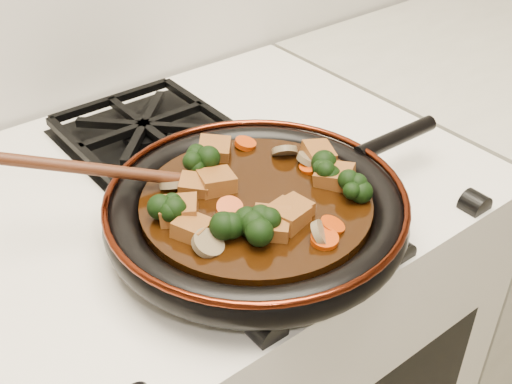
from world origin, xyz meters
TOP-DOWN VIEW (x-y plane):
  - stove at (0.00, 1.69)m, footprint 0.76×0.60m
  - burner_grate_front at (0.00, 1.55)m, footprint 0.23×0.23m
  - burner_grate_back at (0.00, 1.83)m, footprint 0.23×0.23m
  - skillet at (-0.01, 1.54)m, footprint 0.49×0.36m
  - braising_sauce at (-0.01, 1.54)m, footprint 0.28×0.28m
  - tofu_cube_0 at (-0.04, 1.59)m, footprint 0.05×0.05m
  - tofu_cube_1 at (-0.06, 1.60)m, footprint 0.05×0.05m
  - tofu_cube_2 at (0.00, 1.65)m, footprint 0.06×0.06m
  - tofu_cube_3 at (-0.04, 1.48)m, footprint 0.06×0.06m
  - tofu_cube_4 at (0.10, 1.56)m, footprint 0.05×0.05m
  - tofu_cube_5 at (0.00, 1.49)m, footprint 0.04×0.04m
  - tofu_cube_6 at (0.08, 1.51)m, footprint 0.06×0.06m
  - tofu_cube_7 at (-0.01, 1.48)m, footprint 0.05×0.05m
  - tofu_cube_8 at (-0.10, 1.57)m, footprint 0.06×0.06m
  - tofu_cube_9 at (-0.11, 1.53)m, footprint 0.05×0.05m
  - broccoli_floret_0 at (0.08, 1.52)m, footprint 0.08×0.08m
  - broccoli_floret_1 at (-0.07, 1.51)m, footprint 0.08×0.07m
  - broccoli_floret_2 at (-0.03, 1.63)m, footprint 0.09×0.09m
  - broccoli_floret_3 at (0.08, 1.47)m, footprint 0.06×0.07m
  - broccoli_floret_4 at (-0.05, 1.48)m, footprint 0.07×0.08m
  - broccoli_floret_5 at (-0.11, 1.57)m, footprint 0.09×0.08m
  - carrot_coin_0 at (0.02, 1.44)m, footprint 0.03×0.03m
  - carrot_coin_1 at (-0.05, 1.54)m, footprint 0.03×0.03m
  - carrot_coin_2 at (-0.00, 1.43)m, footprint 0.03×0.03m
  - carrot_coin_3 at (-0.00, 1.65)m, footprint 0.03×0.03m
  - carrot_coin_4 at (0.05, 1.64)m, footprint 0.03×0.03m
  - carrot_coin_5 at (0.08, 1.55)m, footprint 0.03×0.03m
  - mushroom_slice_0 at (0.08, 1.59)m, footprint 0.04×0.04m
  - mushroom_slice_1 at (-0.00, 1.44)m, footprint 0.04×0.04m
  - mushroom_slice_2 at (0.09, 1.56)m, footprint 0.04×0.04m
  - mushroom_slice_3 at (-0.11, 1.50)m, footprint 0.05×0.05m
  - mushroom_slice_4 at (-0.08, 1.62)m, footprint 0.04×0.04m
  - wooden_spoon at (-0.11, 1.64)m, footprint 0.15×0.10m

SIDE VIEW (x-z plane):
  - stove at x=0.00m, z-range 0.00..0.90m
  - burner_grate_front at x=0.00m, z-range 0.90..0.93m
  - burner_grate_back at x=0.00m, z-range 0.90..0.93m
  - skillet at x=-0.01m, z-range 0.92..0.97m
  - braising_sauce at x=-0.01m, z-range 0.94..0.96m
  - carrot_coin_0 at x=0.02m, z-range 0.95..0.97m
  - carrot_coin_1 at x=-0.05m, z-range 0.95..0.97m
  - carrot_coin_2 at x=0.00m, z-range 0.96..0.97m
  - carrot_coin_3 at x=0.00m, z-range 0.96..0.97m
  - carrot_coin_4 at x=0.05m, z-range 0.96..0.97m
  - carrot_coin_5 at x=0.08m, z-range 0.96..0.97m
  - mushroom_slice_0 at x=0.08m, z-range 0.95..0.98m
  - mushroom_slice_1 at x=0.00m, z-range 0.95..0.98m
  - mushroom_slice_2 at x=0.09m, z-range 0.96..0.98m
  - mushroom_slice_3 at x=-0.11m, z-range 0.95..0.98m
  - mushroom_slice_4 at x=-0.08m, z-range 0.95..0.98m
  - tofu_cube_1 at x=-0.06m, z-range 0.95..0.98m
  - tofu_cube_9 at x=-0.11m, z-range 0.95..0.98m
  - tofu_cube_5 at x=0.00m, z-range 0.96..0.98m
  - tofu_cube_2 at x=0.00m, z-range 0.95..0.98m
  - tofu_cube_6 at x=0.08m, z-range 0.95..0.98m
  - tofu_cube_4 at x=0.10m, z-range 0.95..0.98m
  - tofu_cube_0 at x=-0.04m, z-range 0.95..0.98m
  - tofu_cube_3 at x=-0.04m, z-range 0.95..0.98m
  - tofu_cube_8 at x=-0.10m, z-range 0.95..0.98m
  - tofu_cube_7 at x=-0.01m, z-range 0.95..0.98m
  - broccoli_floret_0 at x=0.08m, z-range 0.94..1.00m
  - broccoli_floret_5 at x=-0.11m, z-range 0.93..1.00m
  - broccoli_floret_2 at x=-0.03m, z-range 0.94..1.00m
  - broccoli_floret_1 at x=-0.07m, z-range 0.94..1.00m
  - broccoli_floret_4 at x=-0.05m, z-range 0.94..1.00m
  - broccoli_floret_3 at x=0.08m, z-range 0.94..1.00m
  - wooden_spoon at x=-0.11m, z-range 0.86..1.11m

